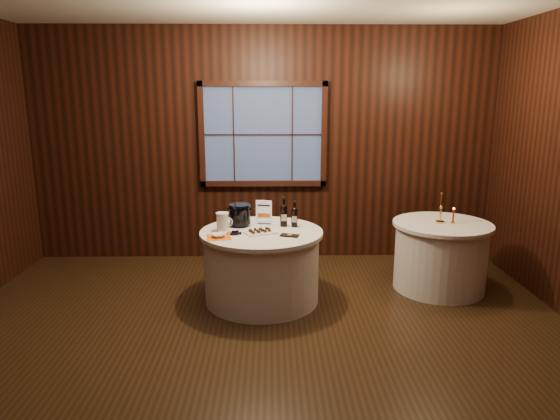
{
  "coord_description": "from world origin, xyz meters",
  "views": [
    {
      "loc": [
        0.11,
        -4.0,
        2.16
      ],
      "look_at": [
        0.19,
        0.9,
        1.02
      ],
      "focal_mm": 32.0,
      "sensor_mm": 36.0,
      "label": 1
    }
  ],
  "objects_px": {
    "port_bottle_right": "(294,216)",
    "cracker_bowl": "(219,235)",
    "chocolate_plate": "(260,232)",
    "chocolate_box": "(290,235)",
    "port_bottle_left": "(284,214)",
    "sign_stand": "(264,216)",
    "glass_pitcher": "(223,222)",
    "main_table": "(262,266)",
    "grape_bunch": "(235,233)",
    "brass_candlestick": "(441,212)",
    "red_candle": "(453,217)",
    "ice_bucket": "(240,215)",
    "side_table": "(440,256)"
  },
  "relations": [
    {
      "from": "side_table",
      "to": "brass_candlestick",
      "type": "relative_size",
      "value": 3.1
    },
    {
      "from": "port_bottle_left",
      "to": "grape_bunch",
      "type": "bearing_deg",
      "value": -151.6
    },
    {
      "from": "grape_bunch",
      "to": "sign_stand",
      "type": "bearing_deg",
      "value": 54.6
    },
    {
      "from": "port_bottle_left",
      "to": "red_candle",
      "type": "height_order",
      "value": "port_bottle_left"
    },
    {
      "from": "ice_bucket",
      "to": "glass_pitcher",
      "type": "relative_size",
      "value": 1.24
    },
    {
      "from": "sign_stand",
      "to": "glass_pitcher",
      "type": "xyz_separation_m",
      "value": [
        -0.43,
        -0.24,
        0.0
      ]
    },
    {
      "from": "sign_stand",
      "to": "glass_pitcher",
      "type": "relative_size",
      "value": 1.46
    },
    {
      "from": "main_table",
      "to": "sign_stand",
      "type": "height_order",
      "value": "sign_stand"
    },
    {
      "from": "main_table",
      "to": "grape_bunch",
      "type": "bearing_deg",
      "value": -149.67
    },
    {
      "from": "cracker_bowl",
      "to": "chocolate_box",
      "type": "bearing_deg",
      "value": 2.43
    },
    {
      "from": "main_table",
      "to": "chocolate_box",
      "type": "relative_size",
      "value": 6.99
    },
    {
      "from": "sign_stand",
      "to": "glass_pitcher",
      "type": "bearing_deg",
      "value": -137.9
    },
    {
      "from": "ice_bucket",
      "to": "chocolate_box",
      "type": "distance_m",
      "value": 0.67
    },
    {
      "from": "side_table",
      "to": "chocolate_plate",
      "type": "xyz_separation_m",
      "value": [
        -2.01,
        -0.39,
        0.4
      ]
    },
    {
      "from": "side_table",
      "to": "cracker_bowl",
      "type": "height_order",
      "value": "cracker_bowl"
    },
    {
      "from": "side_table",
      "to": "chocolate_plate",
      "type": "distance_m",
      "value": 2.09
    },
    {
      "from": "grape_bunch",
      "to": "brass_candlestick",
      "type": "xyz_separation_m",
      "value": [
        2.23,
        0.45,
        0.1
      ]
    },
    {
      "from": "sign_stand",
      "to": "red_candle",
      "type": "height_order",
      "value": "sign_stand"
    },
    {
      "from": "side_table",
      "to": "red_candle",
      "type": "xyz_separation_m",
      "value": [
        0.1,
        -0.03,
        0.45
      ]
    },
    {
      "from": "main_table",
      "to": "brass_candlestick",
      "type": "relative_size",
      "value": 3.68
    },
    {
      "from": "sign_stand",
      "to": "port_bottle_left",
      "type": "distance_m",
      "value": 0.22
    },
    {
      "from": "chocolate_box",
      "to": "glass_pitcher",
      "type": "bearing_deg",
      "value": -179.12
    },
    {
      "from": "grape_bunch",
      "to": "chocolate_box",
      "type": "bearing_deg",
      "value": -5.51
    },
    {
      "from": "main_table",
      "to": "port_bottle_right",
      "type": "xyz_separation_m",
      "value": [
        0.35,
        0.16,
        0.51
      ]
    },
    {
      "from": "port_bottle_left",
      "to": "glass_pitcher",
      "type": "xyz_separation_m",
      "value": [
        -0.64,
        -0.18,
        -0.04
      ]
    },
    {
      "from": "brass_candlestick",
      "to": "red_candle",
      "type": "bearing_deg",
      "value": -13.6
    },
    {
      "from": "port_bottle_left",
      "to": "ice_bucket",
      "type": "xyz_separation_m",
      "value": [
        -0.47,
        0.01,
        -0.01
      ]
    },
    {
      "from": "port_bottle_left",
      "to": "chocolate_plate",
      "type": "distance_m",
      "value": 0.39
    },
    {
      "from": "chocolate_box",
      "to": "chocolate_plate",
      "type": "bearing_deg",
      "value": 177.49
    },
    {
      "from": "red_candle",
      "to": "ice_bucket",
      "type": "bearing_deg",
      "value": -178.15
    },
    {
      "from": "grape_bunch",
      "to": "glass_pitcher",
      "type": "bearing_deg",
      "value": 131.66
    },
    {
      "from": "grape_bunch",
      "to": "cracker_bowl",
      "type": "distance_m",
      "value": 0.18
    },
    {
      "from": "chocolate_plate",
      "to": "red_candle",
      "type": "bearing_deg",
      "value": 9.75
    },
    {
      "from": "sign_stand",
      "to": "brass_candlestick",
      "type": "height_order",
      "value": "brass_candlestick"
    },
    {
      "from": "port_bottle_right",
      "to": "red_candle",
      "type": "relative_size",
      "value": 1.57
    },
    {
      "from": "ice_bucket",
      "to": "brass_candlestick",
      "type": "relative_size",
      "value": 0.69
    },
    {
      "from": "glass_pitcher",
      "to": "red_candle",
      "type": "bearing_deg",
      "value": 19.49
    },
    {
      "from": "sign_stand",
      "to": "port_bottle_right",
      "type": "bearing_deg",
      "value": -3.33
    },
    {
      "from": "port_bottle_left",
      "to": "red_candle",
      "type": "bearing_deg",
      "value": -2.96
    },
    {
      "from": "sign_stand",
      "to": "chocolate_plate",
      "type": "xyz_separation_m",
      "value": [
        -0.04,
        -0.34,
        -0.08
      ]
    },
    {
      "from": "port_bottle_right",
      "to": "cracker_bowl",
      "type": "bearing_deg",
      "value": -151.43
    },
    {
      "from": "ice_bucket",
      "to": "chocolate_plate",
      "type": "distance_m",
      "value": 0.38
    },
    {
      "from": "chocolate_box",
      "to": "brass_candlestick",
      "type": "distance_m",
      "value": 1.76
    },
    {
      "from": "chocolate_plate",
      "to": "chocolate_box",
      "type": "bearing_deg",
      "value": -20.5
    },
    {
      "from": "port_bottle_left",
      "to": "brass_candlestick",
      "type": "relative_size",
      "value": 0.92
    },
    {
      "from": "chocolate_box",
      "to": "cracker_bowl",
      "type": "distance_m",
      "value": 0.71
    },
    {
      "from": "side_table",
      "to": "glass_pitcher",
      "type": "height_order",
      "value": "glass_pitcher"
    },
    {
      "from": "port_bottle_left",
      "to": "brass_candlestick",
      "type": "bearing_deg",
      "value": -1.72
    },
    {
      "from": "port_bottle_left",
      "to": "ice_bucket",
      "type": "bearing_deg",
      "value": 172.88
    },
    {
      "from": "brass_candlestick",
      "to": "red_candle",
      "type": "xyz_separation_m",
      "value": [
        0.13,
        -0.03,
        -0.05
      ]
    }
  ]
}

